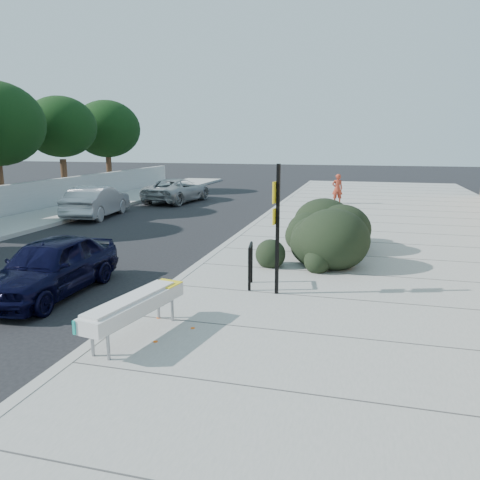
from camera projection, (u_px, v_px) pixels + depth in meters
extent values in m
plane|color=black|center=(171.00, 291.00, 10.89)|extent=(120.00, 120.00, 0.00)
cube|color=gray|center=(407.00, 253.00, 14.21)|extent=(11.20, 50.00, 0.15)
cube|color=#9E9E99|center=(230.00, 243.00, 15.60)|extent=(0.22, 50.00, 0.17)
cube|color=#9E9E99|center=(26.00, 231.00, 17.59)|extent=(0.22, 50.00, 0.17)
cylinder|color=#332114|center=(1.00, 188.00, 22.26)|extent=(0.36, 0.36, 2.40)
cylinder|color=#332114|center=(65.00, 180.00, 26.99)|extent=(0.36, 0.36, 2.40)
ellipsoid|color=black|center=(60.00, 127.00, 26.37)|extent=(4.00, 4.00, 3.40)
cylinder|color=#332114|center=(109.00, 174.00, 31.72)|extent=(0.36, 0.36, 2.40)
ellipsoid|color=black|center=(107.00, 129.00, 31.10)|extent=(4.40, 4.40, 3.74)
cylinder|color=gray|center=(93.00, 343.00, 7.22)|extent=(0.05, 0.05, 0.44)
cylinder|color=gray|center=(108.00, 346.00, 7.09)|extent=(0.05, 0.05, 0.44)
cylinder|color=gray|center=(159.00, 307.00, 8.77)|extent=(0.05, 0.05, 0.44)
cylinder|color=gray|center=(172.00, 309.00, 8.64)|extent=(0.05, 0.05, 0.44)
cylinder|color=gray|center=(128.00, 313.00, 7.96)|extent=(0.36, 1.73, 0.04)
cylinder|color=gray|center=(143.00, 316.00, 7.83)|extent=(0.36, 1.73, 0.04)
cube|color=#B2B2B2|center=(135.00, 305.00, 7.86)|extent=(0.87, 2.35, 0.24)
cube|color=yellow|center=(166.00, 284.00, 8.64)|extent=(0.55, 0.54, 0.02)
cube|color=teal|center=(80.00, 325.00, 7.03)|extent=(0.10, 0.27, 0.22)
cylinder|color=black|center=(249.00, 270.00, 10.34)|extent=(0.06, 0.06, 0.96)
cylinder|color=black|center=(251.00, 263.00, 10.94)|extent=(0.06, 0.06, 0.96)
cylinder|color=black|center=(251.00, 245.00, 10.54)|extent=(0.16, 0.62, 0.06)
cube|color=black|center=(278.00, 230.00, 9.94)|extent=(0.08, 0.08, 2.81)
cube|color=yellow|center=(276.00, 192.00, 9.80)|extent=(0.08, 0.32, 0.45)
cube|color=yellow|center=(275.00, 216.00, 9.90)|extent=(0.08, 0.30, 0.35)
ellipsoid|color=black|center=(317.00, 224.00, 13.89)|extent=(2.33, 4.61, 1.72)
imported|color=black|center=(51.00, 266.00, 10.50)|extent=(1.62, 3.90, 1.32)
imported|color=#9B9A9F|center=(97.00, 201.00, 21.30)|extent=(2.07, 4.52, 1.43)
imported|color=#979A9C|center=(177.00, 190.00, 26.58)|extent=(2.82, 5.06, 1.34)
imported|color=maroon|center=(337.00, 189.00, 24.78)|extent=(0.65, 0.51, 1.56)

